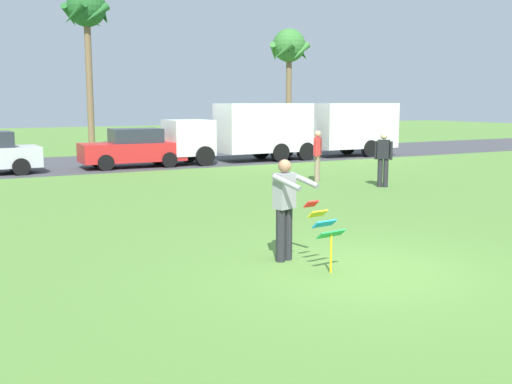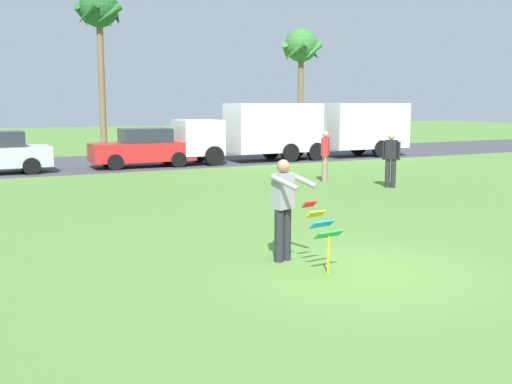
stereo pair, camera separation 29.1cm
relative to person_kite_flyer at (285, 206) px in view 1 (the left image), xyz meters
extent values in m
plane|color=#568438|center=(0.81, -1.07, -0.95)|extent=(120.00, 120.00, 0.00)
cube|color=#424247|center=(0.81, 18.15, -0.95)|extent=(120.00, 8.00, 0.01)
cylinder|color=#26262B|center=(0.08, 0.05, -0.50)|extent=(0.16, 0.16, 0.90)
cylinder|color=#26262B|center=(-0.09, -0.01, -0.50)|extent=(0.16, 0.16, 0.90)
cube|color=gray|center=(-0.01, 0.02, 0.25)|extent=(0.41, 0.32, 0.60)
sphere|color=#9E7051|center=(-0.01, 0.02, 0.67)|extent=(0.22, 0.22, 0.22)
cylinder|color=gray|center=(0.28, -0.15, 0.43)|extent=(0.26, 0.58, 0.24)
cylinder|color=gray|center=(-0.14, -0.28, 0.43)|extent=(0.26, 0.58, 0.24)
cube|color=red|center=(0.20, -0.49, 0.09)|extent=(0.24, 0.17, 0.12)
cube|color=yellow|center=(0.22, -0.65, -0.05)|extent=(0.33, 0.18, 0.12)
cube|color=#1E99D8|center=(0.24, -0.81, -0.18)|extent=(0.43, 0.19, 0.12)
cube|color=green|center=(0.26, -0.98, -0.32)|extent=(0.53, 0.20, 0.12)
cylinder|color=yellow|center=(0.26, -0.98, -0.63)|extent=(0.04, 0.04, 0.63)
cylinder|color=black|center=(-2.27, 14.98, -0.63)|extent=(0.65, 0.24, 0.64)
cylinder|color=black|center=(-2.31, 16.59, -0.63)|extent=(0.65, 0.24, 0.64)
cube|color=red|center=(2.18, 15.75, -0.31)|extent=(4.25, 1.82, 0.76)
cube|color=#282D38|center=(2.33, 15.75, 0.35)|extent=(2.06, 1.45, 0.60)
cylinder|color=black|center=(0.86, 14.98, -0.63)|extent=(0.65, 0.24, 0.64)
cylinder|color=black|center=(0.90, 16.60, -0.63)|extent=(0.65, 0.24, 0.64)
cylinder|color=black|center=(3.46, 14.91, -0.63)|extent=(0.65, 0.24, 0.64)
cylinder|color=black|center=(3.51, 16.52, -0.63)|extent=(0.65, 0.24, 0.64)
cube|color=silver|center=(4.67, 15.76, 0.22)|extent=(1.81, 1.91, 1.50)
cube|color=silver|center=(8.37, 15.75, 0.57)|extent=(4.21, 2.01, 2.20)
cylinder|color=black|center=(5.01, 14.84, -0.53)|extent=(0.84, 0.28, 0.84)
cylinder|color=black|center=(5.02, 16.68, -0.53)|extent=(0.84, 0.28, 0.84)
cylinder|color=black|center=(8.72, 14.83, -0.53)|extent=(0.84, 0.28, 0.84)
cylinder|color=black|center=(8.72, 16.67, -0.53)|extent=(0.84, 0.28, 0.84)
cube|color=gray|center=(9.78, 15.79, 0.22)|extent=(1.82, 1.92, 1.50)
cube|color=silver|center=(13.47, 15.75, 0.57)|extent=(4.22, 2.05, 2.20)
cylinder|color=black|center=(10.12, 14.86, -0.53)|extent=(0.84, 0.29, 0.84)
cylinder|color=black|center=(10.14, 16.70, -0.53)|extent=(0.84, 0.29, 0.84)
cylinder|color=black|center=(13.82, 14.82, -0.53)|extent=(0.84, 0.29, 0.84)
cylinder|color=black|center=(13.84, 16.66, -0.53)|extent=(0.84, 0.29, 0.84)
cylinder|color=brown|center=(2.80, 25.38, 2.82)|extent=(0.36, 0.36, 7.55)
sphere|color=#236028|center=(2.80, 25.38, 6.80)|extent=(2.10, 2.10, 2.10)
cone|color=#236028|center=(3.75, 25.38, 6.35)|extent=(0.44, 1.56, 1.28)
cone|color=#236028|center=(3.09, 26.28, 6.35)|extent=(1.62, 0.90, 1.28)
cone|color=#236028|center=(2.03, 25.93, 6.35)|extent=(1.27, 1.52, 1.28)
cone|color=#236028|center=(2.03, 24.82, 6.35)|extent=(1.27, 1.52, 1.28)
cone|color=#236028|center=(3.09, 24.47, 6.35)|extent=(1.62, 0.90, 1.28)
cylinder|color=brown|center=(15.42, 25.06, 2.08)|extent=(0.36, 0.36, 6.05)
sphere|color=#387A33|center=(15.42, 25.06, 5.30)|extent=(2.10, 2.10, 2.10)
cone|color=#387A33|center=(16.37, 25.06, 4.85)|extent=(0.44, 1.56, 1.28)
cone|color=#387A33|center=(15.71, 25.97, 4.85)|extent=(1.62, 0.90, 1.28)
cone|color=#387A33|center=(14.65, 25.62, 4.85)|extent=(1.27, 1.52, 1.28)
cone|color=#387A33|center=(14.65, 24.50, 4.85)|extent=(1.27, 1.52, 1.28)
cone|color=#387A33|center=(15.71, 24.16, 4.85)|extent=(1.62, 0.90, 1.28)
cylinder|color=#26262B|center=(7.48, 6.20, -0.50)|extent=(0.16, 0.16, 0.90)
cylinder|color=#26262B|center=(7.36, 6.33, -0.50)|extent=(0.16, 0.16, 0.90)
cube|color=black|center=(7.42, 6.27, 0.25)|extent=(0.40, 0.42, 0.60)
sphere|color=beige|center=(7.42, 6.27, 0.67)|extent=(0.22, 0.22, 0.22)
cylinder|color=black|center=(7.57, 6.08, 0.21)|extent=(0.09, 0.09, 0.58)
cylinder|color=black|center=(7.26, 6.45, 0.21)|extent=(0.09, 0.09, 0.58)
cylinder|color=gray|center=(6.39, 8.41, -0.50)|extent=(0.16, 0.16, 0.90)
cylinder|color=gray|center=(6.26, 8.28, -0.50)|extent=(0.16, 0.16, 0.90)
cube|color=red|center=(6.33, 8.34, 0.25)|extent=(0.41, 0.41, 0.60)
sphere|color=tan|center=(6.33, 8.34, 0.67)|extent=(0.22, 0.22, 0.22)
cylinder|color=red|center=(6.49, 8.51, 0.21)|extent=(0.09, 0.09, 0.58)
cylinder|color=red|center=(6.16, 8.17, 0.21)|extent=(0.09, 0.09, 0.58)
camera|label=1|loc=(-5.19, -8.55, 1.72)|focal=42.43mm
camera|label=2|loc=(-4.94, -8.69, 1.72)|focal=42.43mm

